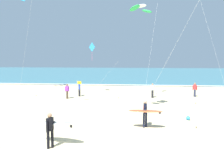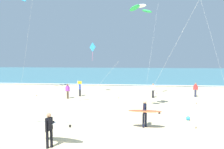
% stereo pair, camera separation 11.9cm
% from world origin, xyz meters
% --- Properties ---
extents(ocean_water, '(160.00, 60.00, 0.08)m').
position_xyz_m(ocean_water, '(0.00, 52.66, 0.04)').
color(ocean_water, teal).
rests_on(ocean_water, ground).
extents(shoreline_foam, '(160.00, 0.92, 0.01)m').
position_xyz_m(shoreline_foam, '(0.00, 22.96, 0.09)').
color(shoreline_foam, white).
rests_on(shoreline_foam, ocean_water).
extents(surfer_lead, '(2.05, 0.94, 1.71)m').
position_xyz_m(surfer_lead, '(2.25, 3.33, 1.04)').
color(surfer_lead, black).
rests_on(surfer_lead, ground).
extents(surfer_trailing, '(2.28, 1.13, 1.71)m').
position_xyz_m(surfer_trailing, '(-2.42, 0.27, 1.05)').
color(surfer_trailing, black).
rests_on(surfer_trailing, ground).
extents(kite_diamond_cobalt_far, '(3.87, 3.11, 6.24)m').
position_xyz_m(kite_diamond_cobalt_far, '(-3.30, 15.08, 5.44)').
color(kite_diamond_cobalt_far, '#2D99DB').
rests_on(kite_diamond_cobalt_far, ground).
extents(kite_arc_ivory_low, '(4.37, 4.08, 8.32)m').
position_xyz_m(kite_arc_ivory_low, '(2.08, 6.60, 8.02)').
color(kite_arc_ivory_low, green).
rests_on(kite_arc_ivory_low, ground).
extents(bystander_red_top, '(0.44, 0.32, 1.59)m').
position_xyz_m(bystander_red_top, '(8.48, 14.13, 0.81)').
color(bystander_red_top, '#2D334C').
rests_on(bystander_red_top, ground).
extents(bystander_purple_top, '(0.50, 0.22, 1.59)m').
position_xyz_m(bystander_purple_top, '(-5.46, 11.74, 0.81)').
color(bystander_purple_top, '#4C3D2D').
rests_on(bystander_purple_top, ground).
extents(bystander_white_top, '(0.48, 0.27, 1.59)m').
position_xyz_m(bystander_white_top, '(3.69, 13.10, 0.81)').
color(bystander_white_top, black).
rests_on(bystander_white_top, ground).
extents(bystander_blue_top, '(0.29, 0.47, 1.59)m').
position_xyz_m(bystander_blue_top, '(-4.50, 13.18, 0.81)').
color(bystander_blue_top, black).
rests_on(bystander_blue_top, ground).
extents(lifeguard_flag, '(0.45, 0.05, 2.10)m').
position_xyz_m(lifeguard_flag, '(-3.93, 10.46, 1.27)').
color(lifeguard_flag, silver).
rests_on(lifeguard_flag, ground).
extents(beach_ball, '(0.28, 0.28, 0.28)m').
position_xyz_m(beach_ball, '(5.36, 5.25, 0.14)').
color(beach_ball, '#2D99DB').
rests_on(beach_ball, ground).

